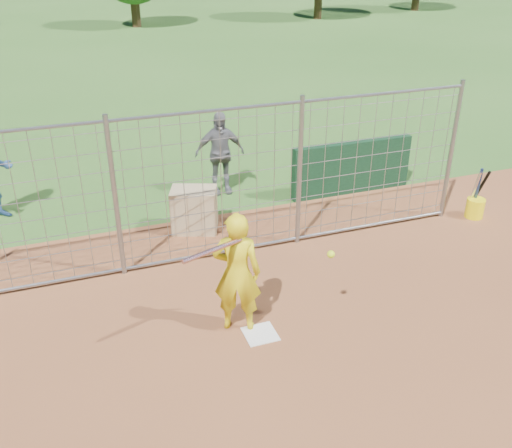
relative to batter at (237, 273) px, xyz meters
name	(u,v)px	position (x,y,z in m)	size (l,w,h in m)	color
ground	(255,326)	(0.23, -0.08, -0.87)	(100.00, 100.00, 0.00)	#2D591E
home_plate	(260,334)	(0.23, -0.28, -0.86)	(0.43, 0.43, 0.02)	silver
dugout_wall	(352,167)	(3.63, 3.52, -0.32)	(2.60, 0.20, 1.10)	#11381E
batter	(237,273)	(0.00, 0.00, 0.00)	(0.64, 0.42, 1.74)	yellow
bystander_b	(220,153)	(1.09, 4.45, -0.01)	(1.01, 0.42, 1.72)	slate
equipment_bin	(194,210)	(0.17, 2.98, -0.47)	(0.80, 0.55, 0.80)	tan
equipment_in_play	(243,251)	(0.00, -0.27, 0.48)	(2.04, 0.35, 0.41)	silver
bucket_with_bats	(475,205)	(5.29, 1.68, -0.63)	(0.34, 0.39, 0.98)	#FFEC0D
backstop_fence	(212,188)	(0.23, 1.92, 0.39)	(9.08, 0.08, 2.60)	gray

